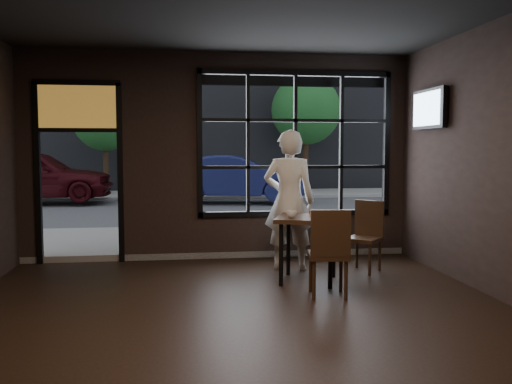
{
  "coord_description": "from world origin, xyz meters",
  "views": [
    {
      "loc": [
        -0.57,
        -4.9,
        1.73
      ],
      "look_at": [
        0.4,
        2.2,
        1.15
      ],
      "focal_mm": 38.0,
      "sensor_mm": 36.0,
      "label": 1
    }
  ],
  "objects": [
    {
      "name": "cafe_table",
      "position": [
        1.04,
        1.88,
        0.43
      ],
      "size": [
        1.01,
        1.01,
        0.86
      ],
      "primitive_type": "cube",
      "rotation": [
        0.0,
        0.0,
        -0.34
      ],
      "color": "black",
      "rests_on": "floor"
    },
    {
      "name": "tv",
      "position": [
        2.93,
        2.47,
        2.29
      ],
      "size": [
        0.11,
        0.97,
        0.56
      ],
      "primitive_type": "cube",
      "color": "black",
      "rests_on": "wall_right"
    },
    {
      "name": "chair_near",
      "position": [
        1.11,
        1.16,
        0.52
      ],
      "size": [
        0.51,
        0.51,
        1.04
      ],
      "primitive_type": "cube",
      "rotation": [
        0.0,
        0.0,
        3.01
      ],
      "color": "black",
      "rests_on": "floor"
    },
    {
      "name": "maroon_car",
      "position": [
        -5.11,
        12.56,
        0.9
      ],
      "size": [
        4.72,
        1.94,
        1.6
      ],
      "primitive_type": "imported",
      "rotation": [
        0.0,
        0.0,
        1.56
      ],
      "color": "#36070C",
      "rests_on": "street_asphalt"
    },
    {
      "name": "stained_transom",
      "position": [
        -2.1,
        3.5,
        2.35
      ],
      "size": [
        1.2,
        0.06,
        0.7
      ],
      "primitive_type": "cube",
      "color": "orange",
      "rests_on": "ground"
    },
    {
      "name": "street_asphalt",
      "position": [
        0.0,
        24.0,
        -0.02
      ],
      "size": [
        60.0,
        41.0,
        0.04
      ],
      "primitive_type": "cube",
      "color": "#545456",
      "rests_on": "ground"
    },
    {
      "name": "hotdog",
      "position": [
        1.17,
        1.96,
        0.88
      ],
      "size": [
        0.21,
        0.11,
        0.06
      ],
      "primitive_type": null,
      "rotation": [
        0.0,
        0.0,
        -0.15
      ],
      "color": "tan",
      "rests_on": "cafe_table"
    },
    {
      "name": "man",
      "position": [
        0.93,
        2.62,
        0.99
      ],
      "size": [
        0.82,
        0.64,
        1.99
      ],
      "primitive_type": "imported",
      "rotation": [
        0.0,
        0.0,
        2.89
      ],
      "color": "silver",
      "rests_on": "floor"
    },
    {
      "name": "navy_car",
      "position": [
        1.11,
        12.07,
        0.81
      ],
      "size": [
        4.49,
        2.17,
        1.42
      ],
      "primitive_type": "imported",
      "rotation": [
        0.0,
        0.0,
        1.41
      ],
      "color": "#191E4F",
      "rests_on": "street_asphalt"
    },
    {
      "name": "chair_window",
      "position": [
        1.93,
        2.32,
        0.5
      ],
      "size": [
        0.61,
        0.61,
        0.99
      ],
      "primitive_type": "cube",
      "rotation": [
        0.0,
        0.0,
        -0.75
      ],
      "color": "black",
      "rests_on": "floor"
    },
    {
      "name": "cup",
      "position": [
        0.8,
        1.77,
        0.9
      ],
      "size": [
        0.17,
        0.17,
        0.1
      ],
      "primitive_type": "imported",
      "rotation": [
        0.0,
        0.0,
        -0.66
      ],
      "color": "silver",
      "rests_on": "cafe_table"
    },
    {
      "name": "building_across",
      "position": [
        0.0,
        23.0,
        7.5
      ],
      "size": [
        28.0,
        12.0,
        15.0
      ],
      "primitive_type": "cube",
      "color": "#5B5956",
      "rests_on": "ground"
    },
    {
      "name": "window_frame",
      "position": [
        1.2,
        3.5,
        1.8
      ],
      "size": [
        3.06,
        0.12,
        2.28
      ],
      "primitive_type": "cube",
      "color": "black",
      "rests_on": "ground"
    },
    {
      "name": "tree_right",
      "position": [
        4.13,
        15.49,
        3.18
      ],
      "size": [
        2.65,
        2.65,
        4.52
      ],
      "color": "#332114",
      "rests_on": "street_asphalt"
    },
    {
      "name": "floor",
      "position": [
        0.0,
        0.0,
        -0.01
      ],
      "size": [
        6.0,
        7.0,
        0.02
      ],
      "primitive_type": "cube",
      "color": "black",
      "rests_on": "ground"
    },
    {
      "name": "tree_left",
      "position": [
        -3.3,
        15.16,
        2.78
      ],
      "size": [
        2.31,
        2.31,
        3.95
      ],
      "color": "#332114",
      "rests_on": "street_asphalt"
    }
  ]
}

